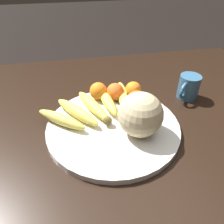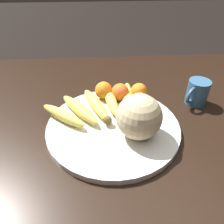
{
  "view_description": "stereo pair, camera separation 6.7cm",
  "coord_description": "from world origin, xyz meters",
  "px_view_note": "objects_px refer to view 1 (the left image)",
  "views": [
    {
      "loc": [
        -0.11,
        -0.51,
        1.17
      ],
      "look_at": [
        -0.0,
        0.01,
        0.77
      ],
      "focal_mm": 35.0,
      "sensor_mm": 36.0,
      "label": 1
    },
    {
      "loc": [
        -0.04,
        -0.52,
        1.17
      ],
      "look_at": [
        -0.0,
        0.01,
        0.77
      ],
      "focal_mm": 35.0,
      "sensor_mm": 36.0,
      "label": 2
    }
  ],
  "objects_px": {
    "ceramic_mug": "(188,87)",
    "fruit_bowl": "(112,126)",
    "melon": "(140,115)",
    "orange_back_left": "(133,90)",
    "banana_bunch": "(94,106)",
    "orange_mid_center": "(137,101)",
    "orange_front_right": "(98,91)",
    "produce_tag": "(115,106)",
    "orange_front_left": "(115,92)",
    "kitchen_table": "(114,148)"
  },
  "relations": [
    {
      "from": "orange_front_right",
      "to": "ceramic_mug",
      "type": "relative_size",
      "value": 0.63
    },
    {
      "from": "banana_bunch",
      "to": "ceramic_mug",
      "type": "height_order",
      "value": "ceramic_mug"
    },
    {
      "from": "orange_front_right",
      "to": "orange_mid_center",
      "type": "relative_size",
      "value": 0.88
    },
    {
      "from": "orange_back_left",
      "to": "ceramic_mug",
      "type": "relative_size",
      "value": 0.6
    },
    {
      "from": "banana_bunch",
      "to": "orange_back_left",
      "type": "height_order",
      "value": "orange_back_left"
    },
    {
      "from": "banana_bunch",
      "to": "ceramic_mug",
      "type": "distance_m",
      "value": 0.37
    },
    {
      "from": "fruit_bowl",
      "to": "banana_bunch",
      "type": "height_order",
      "value": "banana_bunch"
    },
    {
      "from": "melon",
      "to": "orange_front_left",
      "type": "relative_size",
      "value": 2.07
    },
    {
      "from": "orange_front_left",
      "to": "produce_tag",
      "type": "xyz_separation_m",
      "value": [
        -0.01,
        -0.04,
        -0.03
      ]
    },
    {
      "from": "kitchen_table",
      "to": "orange_front_right",
      "type": "height_order",
      "value": "orange_front_right"
    },
    {
      "from": "orange_front_right",
      "to": "kitchen_table",
      "type": "bearing_deg",
      "value": -82.14
    },
    {
      "from": "produce_tag",
      "to": "fruit_bowl",
      "type": "bearing_deg",
      "value": -76.25
    },
    {
      "from": "orange_front_right",
      "to": "produce_tag",
      "type": "xyz_separation_m",
      "value": [
        0.05,
        -0.06,
        -0.03
      ]
    },
    {
      "from": "fruit_bowl",
      "to": "melon",
      "type": "height_order",
      "value": "melon"
    },
    {
      "from": "orange_front_left",
      "to": "orange_front_right",
      "type": "height_order",
      "value": "same"
    },
    {
      "from": "orange_mid_center",
      "to": "orange_back_left",
      "type": "distance_m",
      "value": 0.08
    },
    {
      "from": "melon",
      "to": "ceramic_mug",
      "type": "bearing_deg",
      "value": 35.78
    },
    {
      "from": "orange_mid_center",
      "to": "orange_back_left",
      "type": "bearing_deg",
      "value": 81.99
    },
    {
      "from": "orange_front_right",
      "to": "ceramic_mug",
      "type": "bearing_deg",
      "value": -4.87
    },
    {
      "from": "orange_back_left",
      "to": "melon",
      "type": "bearing_deg",
      "value": -100.24
    },
    {
      "from": "banana_bunch",
      "to": "produce_tag",
      "type": "relative_size",
      "value": 4.19
    },
    {
      "from": "fruit_bowl",
      "to": "orange_front_right",
      "type": "distance_m",
      "value": 0.16
    },
    {
      "from": "melon",
      "to": "ceramic_mug",
      "type": "height_order",
      "value": "melon"
    },
    {
      "from": "melon",
      "to": "kitchen_table",
      "type": "bearing_deg",
      "value": 152.28
    },
    {
      "from": "fruit_bowl",
      "to": "orange_mid_center",
      "type": "bearing_deg",
      "value": 32.71
    },
    {
      "from": "orange_front_left",
      "to": "ceramic_mug",
      "type": "bearing_deg",
      "value": -2.14
    },
    {
      "from": "orange_mid_center",
      "to": "banana_bunch",
      "type": "bearing_deg",
      "value": 171.93
    },
    {
      "from": "orange_mid_center",
      "to": "produce_tag",
      "type": "distance_m",
      "value": 0.08
    },
    {
      "from": "fruit_bowl",
      "to": "ceramic_mug",
      "type": "xyz_separation_m",
      "value": [
        0.32,
        0.13,
        0.04
      ]
    },
    {
      "from": "banana_bunch",
      "to": "orange_back_left",
      "type": "xyz_separation_m",
      "value": [
        0.15,
        0.06,
        0.01
      ]
    },
    {
      "from": "melon",
      "to": "orange_mid_center",
      "type": "bearing_deg",
      "value": 78.16
    },
    {
      "from": "fruit_bowl",
      "to": "orange_back_left",
      "type": "height_order",
      "value": "orange_back_left"
    },
    {
      "from": "banana_bunch",
      "to": "orange_front_left",
      "type": "bearing_deg",
      "value": -78.51
    },
    {
      "from": "orange_mid_center",
      "to": "orange_back_left",
      "type": "height_order",
      "value": "orange_mid_center"
    },
    {
      "from": "melon",
      "to": "ceramic_mug",
      "type": "distance_m",
      "value": 0.31
    },
    {
      "from": "banana_bunch",
      "to": "orange_front_left",
      "type": "relative_size",
      "value": 5.14
    },
    {
      "from": "banana_bunch",
      "to": "orange_mid_center",
      "type": "bearing_deg",
      "value": -120.23
    },
    {
      "from": "orange_front_right",
      "to": "melon",
      "type": "bearing_deg",
      "value": -65.73
    },
    {
      "from": "melon",
      "to": "produce_tag",
      "type": "relative_size",
      "value": 1.69
    },
    {
      "from": "fruit_bowl",
      "to": "kitchen_table",
      "type": "bearing_deg",
      "value": -75.01
    },
    {
      "from": "orange_back_left",
      "to": "produce_tag",
      "type": "relative_size",
      "value": 0.77
    },
    {
      "from": "produce_tag",
      "to": "banana_bunch",
      "type": "bearing_deg",
      "value": -139.57
    },
    {
      "from": "orange_mid_center",
      "to": "orange_back_left",
      "type": "relative_size",
      "value": 1.19
    },
    {
      "from": "kitchen_table",
      "to": "orange_back_left",
      "type": "distance_m",
      "value": 0.23
    },
    {
      "from": "kitchen_table",
      "to": "orange_front_left",
      "type": "relative_size",
      "value": 23.57
    },
    {
      "from": "banana_bunch",
      "to": "orange_mid_center",
      "type": "xyz_separation_m",
      "value": [
        0.14,
        -0.02,
        0.02
      ]
    },
    {
      "from": "ceramic_mug",
      "to": "fruit_bowl",
      "type": "bearing_deg",
      "value": -158.16
    },
    {
      "from": "melon",
      "to": "orange_back_left",
      "type": "bearing_deg",
      "value": 79.76
    },
    {
      "from": "kitchen_table",
      "to": "orange_front_right",
      "type": "distance_m",
      "value": 0.21
    },
    {
      "from": "melon",
      "to": "fruit_bowl",
      "type": "bearing_deg",
      "value": 145.88
    }
  ]
}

